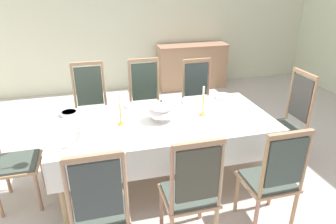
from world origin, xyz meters
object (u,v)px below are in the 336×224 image
at_px(candlestick_west, 120,113).
at_px(spoon_primary, 232,96).
at_px(bowl_near_right, 189,100).
at_px(chair_south_a, 99,207).
at_px(chair_north_a, 91,108).
at_px(bowl_far_left, 132,105).
at_px(candlestick_east, 203,104).
at_px(bowl_far_right, 69,113).
at_px(sideboard, 192,66).
at_px(chair_head_west, 7,156).
at_px(chair_north_b, 146,103).
at_px(spoon_secondary, 198,100).
at_px(soup_tureen, 162,110).
at_px(chair_south_c, 273,178).
at_px(chair_head_east, 288,119).
at_px(chair_north_c, 198,99).
at_px(bowl_near_left, 224,96).
at_px(chair_south_b, 191,191).
at_px(dining_table, 163,126).

bearing_deg(candlestick_west, spoon_primary, 16.72).
xyz_separation_m(candlestick_west, bowl_near_right, (0.87, 0.40, -0.11)).
height_order(chair_south_a, chair_north_a, chair_north_a).
distance_m(bowl_near_right, bowl_far_left, 0.69).
bearing_deg(bowl_near_right, spoon_primary, 3.53).
height_order(candlestick_east, bowl_far_right, candlestick_east).
height_order(chair_south_a, sideboard, chair_south_a).
distance_m(chair_head_west, spoon_primary, 2.62).
height_order(chair_north_b, candlestick_west, chair_north_b).
bearing_deg(chair_south_a, candlestick_east, 38.76).
distance_m(chair_south_a, spoon_secondary, 1.89).
distance_m(chair_north_b, spoon_secondary, 0.78).
distance_m(bowl_near_right, sideboard, 2.77).
height_order(soup_tureen, bowl_far_left, soup_tureen).
height_order(chair_north_b, chair_south_c, chair_north_b).
xyz_separation_m(chair_south_c, chair_head_east, (0.81, 0.94, 0.03)).
bearing_deg(bowl_near_right, chair_north_a, 154.62).
bearing_deg(chair_north_c, chair_head_west, 22.29).
distance_m(chair_south_a, chair_south_c, 1.49).
bearing_deg(sideboard, chair_north_a, 44.22).
distance_m(candlestick_west, bowl_near_left, 1.40).
bearing_deg(spoon_primary, chair_north_b, 162.63).
height_order(bowl_far_left, sideboard, sideboard).
height_order(chair_south_b, chair_north_b, chair_north_b).
xyz_separation_m(chair_south_c, bowl_near_left, (0.13, 1.36, 0.24)).
xyz_separation_m(dining_table, chair_north_b, (-0.00, 0.95, -0.10)).
height_order(chair_south_a, candlestick_west, chair_south_a).
height_order(candlestick_east, bowl_near_right, candlestick_east).
xyz_separation_m(bowl_near_right, bowl_far_left, (-0.69, 0.03, -0.00)).
relative_size(chair_south_a, chair_north_a, 0.94).
distance_m(chair_south_a, chair_head_east, 2.48).
distance_m(chair_north_c, candlestick_east, 1.05).
relative_size(chair_south_b, spoon_primary, 6.14).
bearing_deg(chair_north_a, chair_south_b, 111.03).
bearing_deg(bowl_far_right, chair_south_b, -53.99).
bearing_deg(sideboard, chair_head_west, 45.67).
xyz_separation_m(candlestick_east, bowl_near_left, (0.44, 0.41, -0.11)).
bearing_deg(bowl_far_left, spoon_primary, 0.17).
xyz_separation_m(chair_north_b, bowl_near_left, (0.89, -0.54, 0.21)).
xyz_separation_m(bowl_near_right, spoon_primary, (0.60, 0.04, -0.02)).
bearing_deg(spoon_secondary, chair_south_a, -120.93).
distance_m(spoon_primary, spoon_secondary, 0.47).
bearing_deg(chair_north_b, chair_north_a, -0.02).
xyz_separation_m(bowl_near_left, sideboard, (0.48, 2.57, -0.33)).
bearing_deg(soup_tureen, chair_north_c, 50.94).
height_order(chair_south_b, spoon_secondary, chair_south_b).
xyz_separation_m(chair_head_west, bowl_far_left, (1.29, 0.44, 0.22)).
distance_m(chair_head_east, spoon_secondary, 1.12).
bearing_deg(chair_head_east, bowl_near_left, 58.55).
bearing_deg(chair_south_b, chair_north_b, 90.00).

